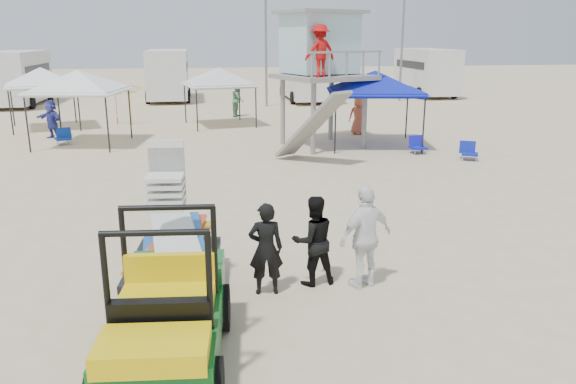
{
  "coord_description": "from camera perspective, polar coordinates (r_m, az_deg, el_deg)",
  "views": [
    {
      "loc": [
        -1.12,
        -7.15,
        4.18
      ],
      "look_at": [
        0.5,
        3.0,
        1.3
      ],
      "focal_mm": 35.0,
      "sensor_mm": 36.0,
      "label": 1
    }
  ],
  "objects": [
    {
      "name": "ground",
      "position": [
        8.36,
        -0.15,
        -14.35
      ],
      "size": [
        140.0,
        140.0,
        0.0
      ],
      "primitive_type": "plane",
      "color": "beige",
      "rests_on": "ground"
    },
    {
      "name": "utility_cart",
      "position": [
        7.32,
        -12.44,
        -10.94
      ],
      "size": [
        1.58,
        2.79,
        2.03
      ],
      "color": "#0D581D",
      "rests_on": "ground"
    },
    {
      "name": "surf_trailer",
      "position": [
        9.48,
        -11.68,
        -4.81
      ],
      "size": [
        1.62,
        2.71,
        2.25
      ],
      "color": "black",
      "rests_on": "ground"
    },
    {
      "name": "man_left",
      "position": [
        9.29,
        -2.27,
        -5.78
      ],
      "size": [
        0.59,
        0.4,
        1.58
      ],
      "primitive_type": "imported",
      "rotation": [
        0.0,
        0.0,
        3.1
      ],
      "color": "black",
      "rests_on": "ground"
    },
    {
      "name": "man_mid",
      "position": [
        9.64,
        2.59,
        -4.94
      ],
      "size": [
        0.85,
        0.71,
        1.58
      ],
      "primitive_type": "imported",
      "rotation": [
        0.0,
        0.0,
        3.3
      ],
      "color": "black",
      "rests_on": "ground"
    },
    {
      "name": "man_right",
      "position": [
        9.58,
        7.9,
        -4.54
      ],
      "size": [
        1.14,
        0.82,
        1.79
      ],
      "primitive_type": "imported",
      "rotation": [
        0.0,
        0.0,
        3.55
      ],
      "color": "white",
      "rests_on": "ground"
    },
    {
      "name": "lifeguard_tower",
      "position": [
        21.75,
        3.34,
        14.33
      ],
      "size": [
        3.98,
        3.98,
        4.96
      ],
      "color": "gray",
      "rests_on": "ground"
    },
    {
      "name": "canopy_blue",
      "position": [
        22.06,
        8.87,
        11.73
      ],
      "size": [
        3.87,
        3.87,
        3.29
      ],
      "color": "black",
      "rests_on": "ground"
    },
    {
      "name": "canopy_white_a",
      "position": [
        23.32,
        -20.61,
        11.19
      ],
      "size": [
        3.57,
        3.57,
        3.31
      ],
      "color": "black",
      "rests_on": "ground"
    },
    {
      "name": "canopy_white_b",
      "position": [
        28.29,
        -23.86,
        11.22
      ],
      "size": [
        3.59,
        3.59,
        3.19
      ],
      "color": "black",
      "rests_on": "ground"
    },
    {
      "name": "canopy_white_c",
      "position": [
        27.08,
        -7.09,
        12.15
      ],
      "size": [
        3.46,
        3.46,
        3.13
      ],
      "color": "black",
      "rests_on": "ground"
    },
    {
      "name": "umbrella_a",
      "position": [
        28.63,
        -17.07,
        8.42
      ],
      "size": [
        2.26,
        2.3,
        1.84
      ],
      "primitive_type": "imported",
      "rotation": [
        0.0,
        0.0,
        -0.14
      ],
      "color": "red",
      "rests_on": "ground"
    },
    {
      "name": "umbrella_b",
      "position": [
        28.27,
        -15.69,
        8.56
      ],
      "size": [
        2.85,
        2.87,
        1.95
      ],
      "primitive_type": "imported",
      "rotation": [
        0.0,
        0.0,
        0.44
      ],
      "color": "yellow",
      "rests_on": "ground"
    },
    {
      "name": "beach_chair_a",
      "position": [
        24.09,
        -21.83,
        5.28
      ],
      "size": [
        0.69,
        0.76,
        0.64
      ],
      "color": "#0F35A4",
      "rests_on": "ground"
    },
    {
      "name": "beach_chair_b",
      "position": [
        21.14,
        12.99,
        4.7
      ],
      "size": [
        0.58,
        0.63,
        0.64
      ],
      "color": "#1117B8",
      "rests_on": "ground"
    },
    {
      "name": "beach_chair_c",
      "position": [
        20.5,
        17.86,
        4.01
      ],
      "size": [
        0.71,
        0.78,
        0.64
      ],
      "color": "#0E1C9B",
      "rests_on": "ground"
    },
    {
      "name": "rv_far_left",
      "position": [
        38.78,
        -25.81,
        10.6
      ],
      "size": [
        2.64,
        6.8,
        3.25
      ],
      "color": "silver",
      "rests_on": "ground"
    },
    {
      "name": "rv_mid_left",
      "position": [
        38.77,
        -12.08,
        11.78
      ],
      "size": [
        2.65,
        6.5,
        3.25
      ],
      "color": "silver",
      "rests_on": "ground"
    },
    {
      "name": "rv_mid_right",
      "position": [
        37.9,
        1.82,
        12.03
      ],
      "size": [
        2.64,
        7.0,
        3.25
      ],
      "color": "silver",
      "rests_on": "ground"
    },
    {
      "name": "rv_far_right",
      "position": [
        41.94,
        13.86,
        11.94
      ],
      "size": [
        2.64,
        6.6,
        3.25
      ],
      "color": "silver",
      "rests_on": "ground"
    },
    {
      "name": "light_pole_left",
      "position": [
        34.4,
        -2.26,
        15.33
      ],
      "size": [
        0.14,
        0.14,
        8.0
      ],
      "primitive_type": "cylinder",
      "color": "slate",
      "rests_on": "ground"
    },
    {
      "name": "light_pole_right",
      "position": [
        37.99,
        11.55,
        15.06
      ],
      "size": [
        0.14,
        0.14,
        8.0
      ],
      "primitive_type": "cylinder",
      "color": "slate",
      "rests_on": "ground"
    },
    {
      "name": "distant_beachgoers",
      "position": [
        28.34,
        -5.68,
        8.82
      ],
      "size": [
        17.77,
        14.38,
        1.86
      ],
      "color": "#333B99",
      "rests_on": "ground"
    }
  ]
}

